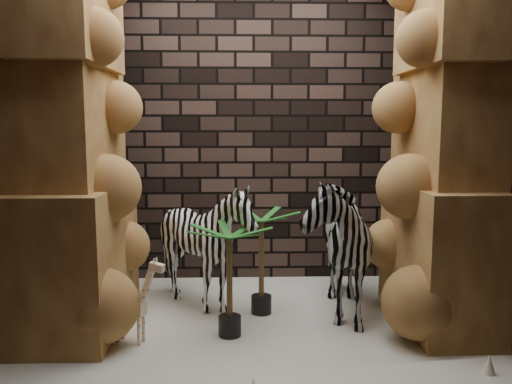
{
  "coord_description": "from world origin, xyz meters",
  "views": [
    {
      "loc": [
        -0.14,
        -3.91,
        1.56
      ],
      "look_at": [
        -0.01,
        0.15,
        1.03
      ],
      "focal_mm": 36.09,
      "sensor_mm": 36.0,
      "label": 1
    }
  ],
  "objects_px": {
    "zebra_left": "(206,251)",
    "palm_back": "(229,280)",
    "palm_front": "(261,262)",
    "giraffe_toy": "(130,298)",
    "zebra_right": "(332,231)"
  },
  "relations": [
    {
      "from": "zebra_left",
      "to": "palm_back",
      "type": "relative_size",
      "value": 1.3
    },
    {
      "from": "palm_front",
      "to": "palm_back",
      "type": "relative_size",
      "value": 1.04
    },
    {
      "from": "zebra_left",
      "to": "palm_front",
      "type": "bearing_deg",
      "value": -12.83
    },
    {
      "from": "zebra_left",
      "to": "giraffe_toy",
      "type": "bearing_deg",
      "value": -124.71
    },
    {
      "from": "zebra_right",
      "to": "zebra_left",
      "type": "relative_size",
      "value": 1.25
    },
    {
      "from": "zebra_left",
      "to": "giraffe_toy",
      "type": "relative_size",
      "value": 1.68
    },
    {
      "from": "giraffe_toy",
      "to": "palm_front",
      "type": "distance_m",
      "value": 1.12
    },
    {
      "from": "zebra_left",
      "to": "giraffe_toy",
      "type": "xyz_separation_m",
      "value": [
        -0.5,
        -0.67,
        -0.17
      ]
    },
    {
      "from": "zebra_left",
      "to": "palm_back",
      "type": "bearing_deg",
      "value": -67.95
    },
    {
      "from": "giraffe_toy",
      "to": "palm_front",
      "type": "height_order",
      "value": "palm_front"
    },
    {
      "from": "zebra_right",
      "to": "giraffe_toy",
      "type": "distance_m",
      "value": 1.7
    },
    {
      "from": "palm_back",
      "to": "zebra_right",
      "type": "bearing_deg",
      "value": 29.85
    },
    {
      "from": "zebra_left",
      "to": "palm_back",
      "type": "distance_m",
      "value": 0.62
    },
    {
      "from": "palm_front",
      "to": "palm_back",
      "type": "xyz_separation_m",
      "value": [
        -0.25,
        -0.46,
        -0.02
      ]
    },
    {
      "from": "zebra_right",
      "to": "palm_front",
      "type": "xyz_separation_m",
      "value": [
        -0.59,
        -0.03,
        -0.25
      ]
    }
  ]
}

